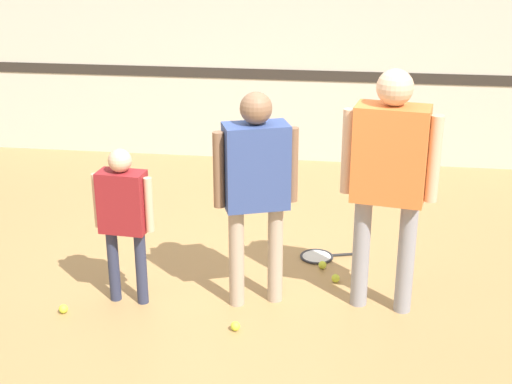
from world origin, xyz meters
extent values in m
plane|color=#A87F4C|center=(0.00, 0.00, 0.00)|extent=(16.00, 16.00, 0.00)
cube|color=beige|center=(0.00, 3.40, 1.60)|extent=(16.00, 0.06, 3.20)
cube|color=#2D2823|center=(0.00, 3.36, 1.02)|extent=(16.00, 0.01, 0.12)
cylinder|color=tan|center=(0.06, -0.12, 0.38)|extent=(0.11, 0.11, 0.77)
cylinder|color=tan|center=(0.34, -0.02, 0.38)|extent=(0.11, 0.11, 0.77)
cube|color=#334784|center=(0.20, -0.07, 1.07)|extent=(0.50, 0.39, 0.61)
sphere|color=brown|center=(0.20, -0.07, 1.48)|extent=(0.22, 0.22, 0.22)
cylinder|color=brown|center=(-0.05, -0.16, 1.06)|extent=(0.08, 0.08, 0.54)
cylinder|color=brown|center=(0.45, 0.02, 1.06)|extent=(0.08, 0.08, 0.54)
cylinder|color=#2D334C|center=(-0.85, -0.18, 0.29)|extent=(0.08, 0.08, 0.57)
cylinder|color=#2D334C|center=(-0.64, -0.20, 0.29)|extent=(0.08, 0.08, 0.57)
cube|color=maroon|center=(-0.74, -0.19, 0.80)|extent=(0.35, 0.21, 0.45)
sphere|color=#DBAD89|center=(-0.74, -0.19, 1.11)|extent=(0.17, 0.17, 0.17)
cylinder|color=#DBAD89|center=(-0.94, -0.17, 0.79)|extent=(0.06, 0.06, 0.40)
cylinder|color=#DBAD89|center=(-0.55, -0.20, 0.79)|extent=(0.06, 0.06, 0.40)
cylinder|color=gray|center=(1.28, -0.04, 0.42)|extent=(0.12, 0.12, 0.85)
cylinder|color=gray|center=(0.96, 0.01, 0.42)|extent=(0.12, 0.12, 0.85)
cube|color=orange|center=(1.12, -0.02, 1.18)|extent=(0.53, 0.35, 0.67)
sphere|color=#DBAD89|center=(1.12, -0.02, 1.64)|extent=(0.25, 0.25, 0.25)
cylinder|color=#DBAD89|center=(1.40, -0.07, 1.18)|extent=(0.09, 0.09, 0.60)
cylinder|color=#DBAD89|center=(0.83, 0.03, 1.18)|extent=(0.09, 0.09, 0.60)
torus|color=#28282D|center=(0.60, 0.74, 0.01)|extent=(0.35, 0.35, 0.02)
cylinder|color=silver|center=(0.60, 0.74, 0.01)|extent=(0.24, 0.24, 0.01)
cylinder|color=black|center=(0.84, 0.82, 0.01)|extent=(0.24, 0.09, 0.02)
sphere|color=black|center=(0.96, 0.85, 0.01)|extent=(0.03, 0.03, 0.03)
sphere|color=#CCE038|center=(0.11, -0.49, 0.03)|extent=(0.07, 0.07, 0.07)
sphere|color=#CCE038|center=(0.66, 0.54, 0.03)|extent=(0.07, 0.07, 0.07)
sphere|color=#CCE038|center=(0.78, 0.32, 0.03)|extent=(0.07, 0.07, 0.07)
sphere|color=#CCE038|center=(-1.16, -0.43, 0.03)|extent=(0.07, 0.07, 0.07)
camera|label=1|loc=(0.85, -4.73, 2.66)|focal=50.00mm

